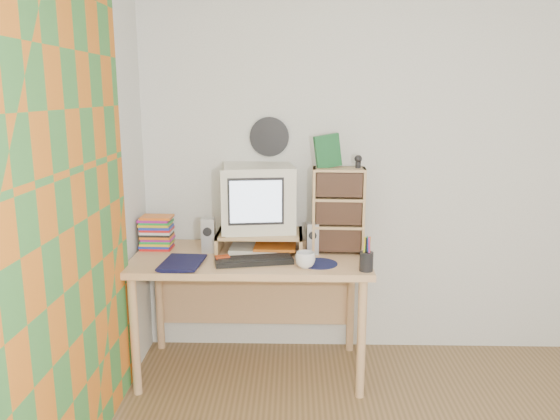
{
  "coord_description": "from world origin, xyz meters",
  "views": [
    {
      "loc": [
        -0.78,
        -1.75,
        1.71
      ],
      "look_at": [
        -0.85,
        1.33,
        1.04
      ],
      "focal_mm": 35.0,
      "sensor_mm": 36.0,
      "label": 1
    }
  ],
  "objects_px": {
    "dvd_stack": "(156,228)",
    "desk": "(252,273)",
    "crt_monitor": "(258,198)",
    "mug": "(305,260)",
    "cd_rack": "(338,211)",
    "diary": "(163,260)",
    "keyboard": "(254,261)"
  },
  "relations": [
    {
      "from": "dvd_stack",
      "to": "desk",
      "type": "bearing_deg",
      "value": -5.1
    },
    {
      "from": "crt_monitor",
      "to": "mug",
      "type": "height_order",
      "value": "crt_monitor"
    },
    {
      "from": "dvd_stack",
      "to": "cd_rack",
      "type": "height_order",
      "value": "cd_rack"
    },
    {
      "from": "crt_monitor",
      "to": "cd_rack",
      "type": "height_order",
      "value": "crt_monitor"
    },
    {
      "from": "dvd_stack",
      "to": "cd_rack",
      "type": "relative_size",
      "value": 0.52
    },
    {
      "from": "crt_monitor",
      "to": "dvd_stack",
      "type": "bearing_deg",
      "value": 173.98
    },
    {
      "from": "desk",
      "to": "mug",
      "type": "height_order",
      "value": "mug"
    },
    {
      "from": "desk",
      "to": "diary",
      "type": "bearing_deg",
      "value": -152.16
    },
    {
      "from": "crt_monitor",
      "to": "desk",
      "type": "bearing_deg",
      "value": -120.24
    },
    {
      "from": "diary",
      "to": "dvd_stack",
      "type": "bearing_deg",
      "value": 113.64
    },
    {
      "from": "cd_rack",
      "to": "diary",
      "type": "relative_size",
      "value": 1.93
    },
    {
      "from": "dvd_stack",
      "to": "mug",
      "type": "bearing_deg",
      "value": -19.71
    },
    {
      "from": "crt_monitor",
      "to": "keyboard",
      "type": "relative_size",
      "value": 0.96
    },
    {
      "from": "diary",
      "to": "keyboard",
      "type": "bearing_deg",
      "value": 8.91
    },
    {
      "from": "cd_rack",
      "to": "diary",
      "type": "distance_m",
      "value": 1.07
    },
    {
      "from": "keyboard",
      "to": "diary",
      "type": "distance_m",
      "value": 0.51
    },
    {
      "from": "crt_monitor",
      "to": "keyboard",
      "type": "distance_m",
      "value": 0.43
    },
    {
      "from": "desk",
      "to": "dvd_stack",
      "type": "xyz_separation_m",
      "value": [
        -0.59,
        0.07,
        0.27
      ]
    },
    {
      "from": "keyboard",
      "to": "cd_rack",
      "type": "xyz_separation_m",
      "value": [
        0.5,
        0.24,
        0.24
      ]
    },
    {
      "from": "keyboard",
      "to": "diary",
      "type": "bearing_deg",
      "value": 172.83
    },
    {
      "from": "crt_monitor",
      "to": "dvd_stack",
      "type": "height_order",
      "value": "crt_monitor"
    },
    {
      "from": "cd_rack",
      "to": "keyboard",
      "type": "bearing_deg",
      "value": -151.81
    },
    {
      "from": "mug",
      "to": "diary",
      "type": "height_order",
      "value": "mug"
    },
    {
      "from": "keyboard",
      "to": "dvd_stack",
      "type": "bearing_deg",
      "value": 144.02
    },
    {
      "from": "mug",
      "to": "desk",
      "type": "bearing_deg",
      "value": 138.4
    },
    {
      "from": "crt_monitor",
      "to": "dvd_stack",
      "type": "xyz_separation_m",
      "value": [
        -0.63,
        -0.02,
        -0.19
      ]
    },
    {
      "from": "diary",
      "to": "mug",
      "type": "bearing_deg",
      "value": 1.86
    },
    {
      "from": "crt_monitor",
      "to": "mug",
      "type": "bearing_deg",
      "value": -60.19
    },
    {
      "from": "cd_rack",
      "to": "desk",
      "type": "bearing_deg",
      "value": -174.62
    },
    {
      "from": "desk",
      "to": "crt_monitor",
      "type": "distance_m",
      "value": 0.46
    },
    {
      "from": "keyboard",
      "to": "cd_rack",
      "type": "height_order",
      "value": "cd_rack"
    },
    {
      "from": "crt_monitor",
      "to": "cd_rack",
      "type": "distance_m",
      "value": 0.5
    }
  ]
}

